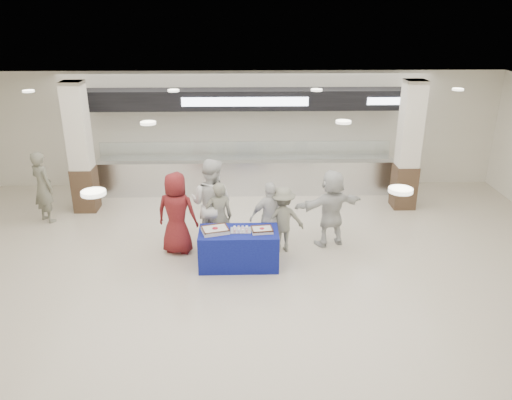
{
  "coord_description": "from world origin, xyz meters",
  "views": [
    {
      "loc": [
        -0.04,
        -7.55,
        4.89
      ],
      "look_at": [
        0.19,
        1.6,
        1.25
      ],
      "focal_mm": 35.0,
      "sensor_mm": 36.0,
      "label": 1
    }
  ],
  "objects_px": {
    "display_table": "(239,248)",
    "soldier_b": "(283,219)",
    "civilian_maroon": "(177,213)",
    "soldier_a": "(219,217)",
    "sheet_cake_left": "(215,230)",
    "sheet_cake_right": "(262,230)",
    "cupcake_tray": "(241,229)",
    "soldier_bg": "(43,187)",
    "chef_short": "(271,217)",
    "civilian_white": "(331,208)",
    "chef_tall": "(211,204)"
  },
  "relations": [
    {
      "from": "sheet_cake_left",
      "to": "sheet_cake_right",
      "type": "bearing_deg",
      "value": 0.07
    },
    {
      "from": "sheet_cake_right",
      "to": "cupcake_tray",
      "type": "xyz_separation_m",
      "value": [
        -0.41,
        0.05,
        -0.01
      ]
    },
    {
      "from": "soldier_bg",
      "to": "sheet_cake_right",
      "type": "bearing_deg",
      "value": -167.67
    },
    {
      "from": "chef_tall",
      "to": "civilian_white",
      "type": "xyz_separation_m",
      "value": [
        2.52,
        0.02,
        -0.13
      ]
    },
    {
      "from": "chef_tall",
      "to": "chef_short",
      "type": "relative_size",
      "value": 1.28
    },
    {
      "from": "soldier_b",
      "to": "chef_tall",
      "type": "bearing_deg",
      "value": -15.9
    },
    {
      "from": "soldier_b",
      "to": "chef_short",
      "type": "bearing_deg",
      "value": -6.34
    },
    {
      "from": "chef_tall",
      "to": "soldier_a",
      "type": "bearing_deg",
      "value": 145.71
    },
    {
      "from": "cupcake_tray",
      "to": "soldier_bg",
      "type": "height_order",
      "value": "soldier_bg"
    },
    {
      "from": "civilian_maroon",
      "to": "soldier_a",
      "type": "distance_m",
      "value": 0.87
    },
    {
      "from": "cupcake_tray",
      "to": "soldier_b",
      "type": "height_order",
      "value": "soldier_b"
    },
    {
      "from": "sheet_cake_right",
      "to": "civilian_maroon",
      "type": "height_order",
      "value": "civilian_maroon"
    },
    {
      "from": "civilian_maroon",
      "to": "chef_short",
      "type": "distance_m",
      "value": 1.93
    },
    {
      "from": "soldier_b",
      "to": "soldier_bg",
      "type": "bearing_deg",
      "value": -23.19
    },
    {
      "from": "chef_short",
      "to": "cupcake_tray",
      "type": "bearing_deg",
      "value": 32.82
    },
    {
      "from": "sheet_cake_left",
      "to": "civilian_white",
      "type": "xyz_separation_m",
      "value": [
        2.4,
        0.94,
        0.04
      ]
    },
    {
      "from": "sheet_cake_right",
      "to": "civilian_white",
      "type": "distance_m",
      "value": 1.77
    },
    {
      "from": "display_table",
      "to": "soldier_a",
      "type": "bearing_deg",
      "value": 122.05
    },
    {
      "from": "display_table",
      "to": "sheet_cake_right",
      "type": "height_order",
      "value": "sheet_cake_right"
    },
    {
      "from": "display_table",
      "to": "soldier_a",
      "type": "relative_size",
      "value": 1.01
    },
    {
      "from": "soldier_a",
      "to": "civilian_white",
      "type": "height_order",
      "value": "civilian_white"
    },
    {
      "from": "display_table",
      "to": "soldier_b",
      "type": "bearing_deg",
      "value": 35.01
    },
    {
      "from": "display_table",
      "to": "civilian_maroon",
      "type": "bearing_deg",
      "value": 153.01
    },
    {
      "from": "display_table",
      "to": "civilian_white",
      "type": "height_order",
      "value": "civilian_white"
    },
    {
      "from": "sheet_cake_right",
      "to": "chef_tall",
      "type": "height_order",
      "value": "chef_tall"
    },
    {
      "from": "display_table",
      "to": "soldier_b",
      "type": "distance_m",
      "value": 1.16
    },
    {
      "from": "civilian_white",
      "to": "sheet_cake_right",
      "type": "bearing_deg",
      "value": 13.21
    },
    {
      "from": "cupcake_tray",
      "to": "civilian_maroon",
      "type": "xyz_separation_m",
      "value": [
        -1.31,
        0.62,
        0.09
      ]
    },
    {
      "from": "sheet_cake_left",
      "to": "chef_tall",
      "type": "distance_m",
      "value": 0.94
    },
    {
      "from": "civilian_maroon",
      "to": "soldier_bg",
      "type": "height_order",
      "value": "civilian_maroon"
    },
    {
      "from": "civilian_maroon",
      "to": "display_table",
      "type": "bearing_deg",
      "value": 165.8
    },
    {
      "from": "soldier_b",
      "to": "soldier_bg",
      "type": "xyz_separation_m",
      "value": [
        -5.51,
        1.67,
        0.15
      ]
    },
    {
      "from": "chef_short",
      "to": "civilian_white",
      "type": "xyz_separation_m",
      "value": [
        1.3,
        0.27,
        0.08
      ]
    },
    {
      "from": "sheet_cake_right",
      "to": "sheet_cake_left",
      "type": "bearing_deg",
      "value": -179.93
    },
    {
      "from": "civilian_maroon",
      "to": "soldier_bg",
      "type": "relative_size",
      "value": 1.01
    },
    {
      "from": "sheet_cake_right",
      "to": "chef_short",
      "type": "height_order",
      "value": "chef_short"
    },
    {
      "from": "sheet_cake_right",
      "to": "soldier_a",
      "type": "distance_m",
      "value": 1.09
    },
    {
      "from": "soldier_a",
      "to": "sheet_cake_left",
      "type": "bearing_deg",
      "value": 75.72
    },
    {
      "from": "cupcake_tray",
      "to": "civilian_white",
      "type": "bearing_deg",
      "value": 24.89
    },
    {
      "from": "sheet_cake_left",
      "to": "soldier_bg",
      "type": "distance_m",
      "value": 4.77
    },
    {
      "from": "display_table",
      "to": "cupcake_tray",
      "type": "bearing_deg",
      "value": 23.19
    },
    {
      "from": "display_table",
      "to": "soldier_a",
      "type": "xyz_separation_m",
      "value": [
        -0.4,
        0.64,
        0.39
      ]
    },
    {
      "from": "sheet_cake_left",
      "to": "chef_tall",
      "type": "xyz_separation_m",
      "value": [
        -0.12,
        0.92,
        0.17
      ]
    },
    {
      "from": "sheet_cake_left",
      "to": "civilian_white",
      "type": "bearing_deg",
      "value": 21.3
    },
    {
      "from": "soldier_b",
      "to": "soldier_bg",
      "type": "distance_m",
      "value": 5.76
    },
    {
      "from": "display_table",
      "to": "chef_short",
      "type": "relative_size",
      "value": 1.02
    },
    {
      "from": "sheet_cake_left",
      "to": "cupcake_tray",
      "type": "distance_m",
      "value": 0.49
    },
    {
      "from": "display_table",
      "to": "sheet_cake_left",
      "type": "xyz_separation_m",
      "value": [
        -0.45,
        -0.03,
        0.43
      ]
    },
    {
      "from": "sheet_cake_right",
      "to": "soldier_b",
      "type": "height_order",
      "value": "soldier_b"
    },
    {
      "from": "sheet_cake_left",
      "to": "chef_short",
      "type": "relative_size",
      "value": 0.38
    }
  ]
}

